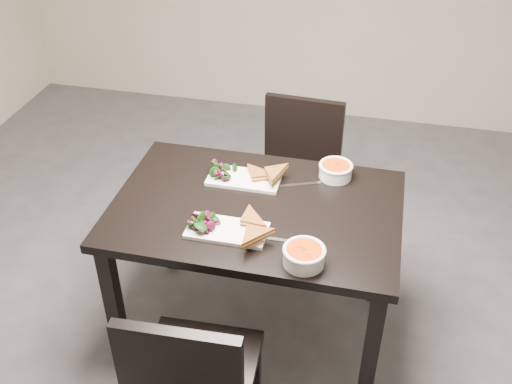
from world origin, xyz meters
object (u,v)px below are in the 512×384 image
at_px(table, 256,224).
at_px(soup_bowl_far, 336,170).
at_px(chair_far, 298,170).
at_px(soup_bowl_near, 304,255).
at_px(chair_near, 192,378).
at_px(plate_far, 244,179).
at_px(plate_near, 227,230).

height_order(table, soup_bowl_far, soup_bowl_far).
xyz_separation_m(chair_far, soup_bowl_near, (0.18, -1.01, 0.31)).
relative_size(chair_near, plate_far, 2.67).
height_order(table, soup_bowl_near, soup_bowl_near).
bearing_deg(table, chair_near, -96.02).
distance_m(chair_near, soup_bowl_far, 1.09).
xyz_separation_m(chair_near, chair_far, (0.14, 1.40, 0.00)).
xyz_separation_m(chair_near, soup_bowl_near, (0.32, 0.39, 0.31)).
xyz_separation_m(chair_near, plate_far, (-0.02, 0.86, 0.27)).
bearing_deg(soup_bowl_near, table, 129.37).
distance_m(plate_near, soup_bowl_far, 0.61).
relative_size(chair_near, soup_bowl_far, 5.63).
bearing_deg(chair_near, soup_bowl_near, 47.57).
bearing_deg(plate_near, chair_near, -90.13).
height_order(chair_far, soup_bowl_far, chair_far).
distance_m(table, chair_far, 0.73).
distance_m(soup_bowl_near, plate_far, 0.59).
height_order(plate_near, soup_bowl_far, soup_bowl_far).
bearing_deg(chair_far, soup_bowl_far, -58.06).
height_order(chair_far, plate_near, chair_far).
xyz_separation_m(table, plate_far, (-0.09, 0.17, 0.11)).
bearing_deg(soup_bowl_near, plate_near, 160.93).
bearing_deg(chair_near, table, 81.43).
distance_m(plate_near, soup_bowl_near, 0.34).
height_order(plate_far, soup_bowl_far, soup_bowl_far).
xyz_separation_m(chair_far, plate_far, (-0.16, -0.54, 0.27)).
relative_size(chair_far, plate_far, 2.67).
height_order(table, plate_near, plate_near).
bearing_deg(chair_far, chair_near, -92.39).
bearing_deg(plate_far, chair_near, -88.68).
relative_size(plate_near, plate_far, 0.99).
height_order(chair_near, plate_far, chair_near).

